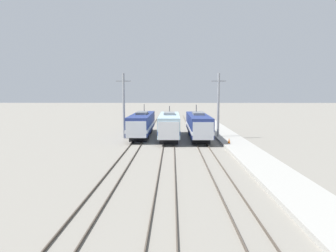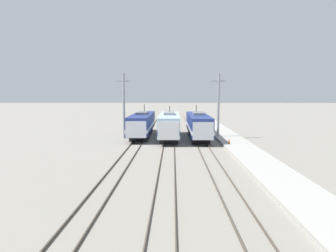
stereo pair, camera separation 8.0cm
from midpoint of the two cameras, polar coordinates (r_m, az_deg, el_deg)
name	(u,v)px [view 1 (the left image)]	position (r m, az deg, el deg)	size (l,w,h in m)	color
ground_plane	(169,146)	(44.19, 0.08, -3.46)	(400.00, 400.00, 0.00)	gray
rail_pair_far_left	(135,145)	(44.46, -5.75, -3.33)	(1.51, 120.00, 0.15)	#4C4238
rail_pair_center	(169,145)	(44.18, 0.08, -3.36)	(1.51, 120.00, 0.15)	#4C4238
rail_pair_far_right	(202,145)	(44.35, 5.93, -3.36)	(1.51, 120.00, 0.15)	#4C4238
locomotive_far_left	(142,124)	(53.60, -4.61, 0.37)	(3.14, 18.59, 5.12)	black
locomotive_center	(169,125)	(50.45, 0.18, 0.12)	(3.08, 16.56, 4.96)	#232326
locomotive_far_right	(198,125)	(51.19, 5.24, 0.15)	(3.02, 17.93, 5.15)	black
catenary_tower_left	(124,105)	(51.54, -7.76, 3.65)	(2.33, 0.36, 10.14)	gray
catenary_tower_right	(218,105)	(51.46, 8.72, 3.63)	(2.33, 0.36, 10.14)	gray
platform	(237,145)	(45.01, 11.93, -3.19)	(4.00, 120.00, 0.35)	#A8A59E
traffic_cone	(229,141)	(44.91, 10.54, -2.52)	(0.35, 0.35, 0.68)	orange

